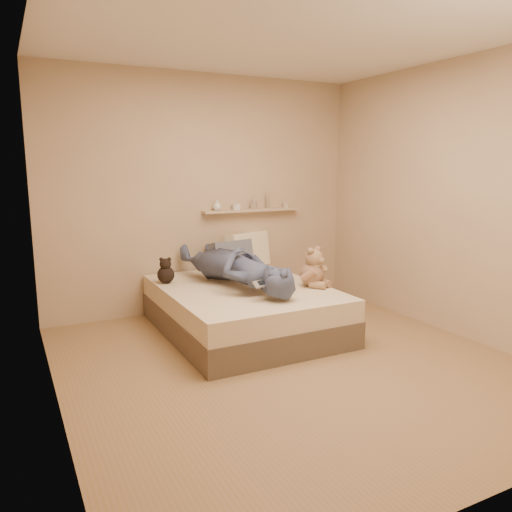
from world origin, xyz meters
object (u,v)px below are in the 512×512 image
teddy_bear (313,270)px  bed (243,309)px  pillow_cream (248,250)px  dark_plush (166,272)px  person (235,266)px  pillow_grey (232,256)px  wall_shelf (252,210)px  game_console (262,284)px

teddy_bear → bed: bearing=154.2°
bed → pillow_cream: (0.46, 0.83, 0.43)m
bed → dark_plush: size_ratio=7.15×
bed → pillow_cream: bearing=61.0°
dark_plush → person: 0.71m
bed → pillow_grey: size_ratio=3.80×
teddy_bear → pillow_cream: (-0.16, 1.13, 0.04)m
bed → teddy_bear: size_ratio=4.80×
bed → dark_plush: dark_plush is taller
dark_plush → pillow_grey: (0.82, 0.21, 0.06)m
person → wall_shelf: wall_shelf is taller
dark_plush → person: size_ratio=0.16×
pillow_grey → dark_plush: bearing=-165.8°
pillow_grey → person: bearing=-111.7°
pillow_grey → wall_shelf: size_ratio=0.42×
person → wall_shelf: 1.12m
game_console → pillow_cream: bearing=68.8°
dark_plush → pillow_grey: size_ratio=0.53×
game_console → wall_shelf: size_ratio=0.15×
person → teddy_bear: bearing=142.5°
teddy_bear → dark_plush: teddy_bear is taller
teddy_bear → person: 0.77m
game_console → person: bearing=88.0°
pillow_grey → wall_shelf: wall_shelf is taller
wall_shelf → pillow_cream: bearing=-138.6°
game_console → wall_shelf: wall_shelf is taller
game_console → pillow_grey: bearing=77.9°
pillow_cream → pillow_grey: (-0.27, -0.14, -0.03)m
wall_shelf → game_console: bearing=-113.2°
game_console → wall_shelf: 1.65m
person → game_console: bearing=80.0°
game_console → wall_shelf: bearing=66.8°
bed → game_console: 0.66m
game_console → teddy_bear: 0.73m
teddy_bear → game_console: bearing=-160.9°
pillow_cream → dark_plush: bearing=-162.3°
teddy_bear → person: (-0.67, 0.38, 0.03)m
game_console → person: size_ratio=0.11×
wall_shelf → teddy_bear: bearing=-86.8°
bed → pillow_grey: 0.82m
teddy_bear → wall_shelf: size_ratio=0.33×
dark_plush → pillow_grey: pillow_grey is taller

